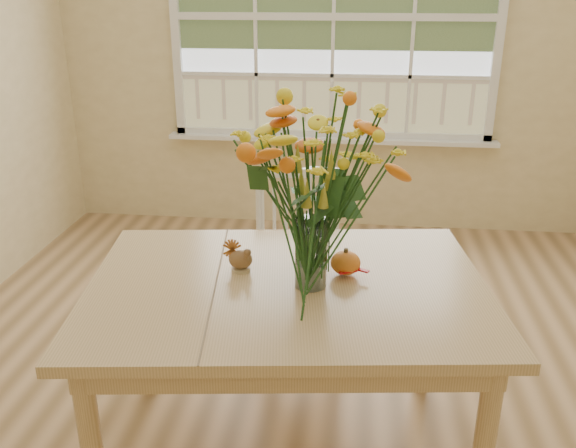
# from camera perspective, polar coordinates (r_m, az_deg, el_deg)

# --- Properties ---
(floor) EXTENTS (4.00, 4.50, 0.01)m
(floor) POSITION_cam_1_polar(r_m,az_deg,el_deg) (2.86, 1.35, -16.61)
(floor) COLOR olive
(floor) RESTS_ON ground
(wall_back) EXTENTS (4.00, 0.02, 2.70)m
(wall_back) POSITION_cam_1_polar(r_m,az_deg,el_deg) (4.51, 4.24, 16.27)
(wall_back) COLOR #D6C089
(wall_back) RESTS_ON floor
(window) EXTENTS (2.42, 0.12, 1.74)m
(window) POSITION_cam_1_polar(r_m,az_deg,el_deg) (4.46, 4.28, 18.55)
(window) COLOR silver
(window) RESTS_ON wall_back
(dining_table) EXTENTS (1.54, 1.19, 0.76)m
(dining_table) POSITION_cam_1_polar(r_m,az_deg,el_deg) (2.24, -0.06, -7.63)
(dining_table) COLOR tan
(dining_table) RESTS_ON floor
(windsor_chair) EXTENTS (0.49, 0.48, 0.92)m
(windsor_chair) POSITION_cam_1_polar(r_m,az_deg,el_deg) (2.99, 1.05, -3.09)
(windsor_chair) COLOR white
(windsor_chair) RESTS_ON floor
(flower_vase) EXTENTS (0.53, 0.53, 0.62)m
(flower_vase) POSITION_cam_1_polar(r_m,az_deg,el_deg) (2.04, 2.25, 3.67)
(flower_vase) COLOR white
(flower_vase) RESTS_ON dining_table
(pumpkin) EXTENTS (0.11, 0.11, 0.09)m
(pumpkin) POSITION_cam_1_polar(r_m,az_deg,el_deg) (2.25, 5.41, -3.75)
(pumpkin) COLOR #C85C17
(pumpkin) RESTS_ON dining_table
(turkey_figurine) EXTENTS (0.09, 0.07, 0.11)m
(turkey_figurine) POSITION_cam_1_polar(r_m,az_deg,el_deg) (2.28, -4.46, -3.33)
(turkey_figurine) COLOR #CCB78C
(turkey_figurine) RESTS_ON dining_table
(dark_gourd) EXTENTS (0.13, 0.08, 0.07)m
(dark_gourd) POSITION_cam_1_polar(r_m,az_deg,el_deg) (2.25, 5.27, -3.96)
(dark_gourd) COLOR #38160F
(dark_gourd) RESTS_ON dining_table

